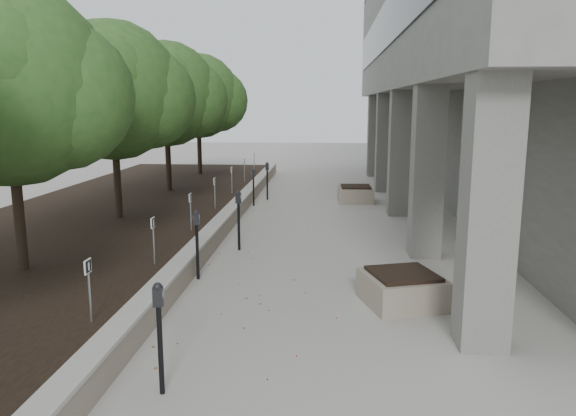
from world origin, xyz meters
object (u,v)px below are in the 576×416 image
(crabapple_tree_3, at_px, (114,120))
(crabapple_tree_4, at_px, (166,116))
(parking_meter_1, at_px, (160,339))
(parking_meter_3, at_px, (239,221))
(crabapple_tree_5, at_px, (198,114))
(crabapple_tree_2, at_px, (11,128))
(parking_meter_2, at_px, (197,245))
(parking_meter_4, at_px, (254,188))
(parking_meter_5, at_px, (267,181))
(planter_back, at_px, (356,194))
(planter_front, at_px, (402,288))

(crabapple_tree_3, height_order, crabapple_tree_4, same)
(parking_meter_1, xyz_separation_m, parking_meter_3, (-0.15, 6.91, 0.02))
(crabapple_tree_3, relative_size, crabapple_tree_5, 1.00)
(crabapple_tree_2, bearing_deg, parking_meter_1, -43.94)
(crabapple_tree_5, distance_m, parking_meter_3, 12.62)
(crabapple_tree_5, distance_m, parking_meter_1, 19.28)
(parking_meter_2, relative_size, parking_meter_3, 0.98)
(crabapple_tree_3, distance_m, parking_meter_4, 5.87)
(parking_meter_2, height_order, parking_meter_5, parking_meter_2)
(crabapple_tree_4, xyz_separation_m, planter_back, (6.93, 0.36, -2.82))
(parking_meter_4, xyz_separation_m, planter_back, (3.65, 1.16, -0.36))
(crabapple_tree_5, distance_m, planter_back, 8.81)
(parking_meter_2, height_order, parking_meter_4, parking_meter_2)
(crabapple_tree_4, distance_m, parking_meter_3, 8.13)
(parking_meter_5, bearing_deg, crabapple_tree_4, -165.57)
(parking_meter_4, bearing_deg, parking_meter_5, 57.64)
(crabapple_tree_4, bearing_deg, parking_meter_1, -74.25)
(parking_meter_3, bearing_deg, crabapple_tree_2, -130.32)
(crabapple_tree_2, distance_m, parking_meter_3, 5.44)
(parking_meter_1, distance_m, planter_back, 14.42)
(crabapple_tree_2, xyz_separation_m, parking_meter_1, (3.87, -3.73, -2.39))
(parking_meter_1, bearing_deg, parking_meter_2, 89.73)
(crabapple_tree_2, height_order, parking_meter_5, crabapple_tree_2)
(parking_meter_1, xyz_separation_m, parking_meter_2, (-0.62, 4.55, 0.00))
(parking_meter_4, relative_size, planter_back, 1.02)
(crabapple_tree_2, relative_size, parking_meter_3, 3.65)
(parking_meter_5, relative_size, planter_front, 1.10)
(crabapple_tree_4, xyz_separation_m, crabapple_tree_5, (0.00, 5.00, 0.00))
(crabapple_tree_4, xyz_separation_m, parking_meter_1, (3.87, -13.73, -2.39))
(parking_meter_4, bearing_deg, parking_meter_1, -105.08)
(crabapple_tree_5, xyz_separation_m, parking_meter_2, (3.25, -14.18, -2.39))
(parking_meter_3, xyz_separation_m, parking_meter_4, (-0.45, 6.03, -0.09))
(crabapple_tree_2, xyz_separation_m, parking_meter_3, (3.73, 3.17, -2.37))
(crabapple_tree_4, xyz_separation_m, parking_meter_2, (3.25, -9.18, -2.39))
(parking_meter_1, distance_m, parking_meter_4, 12.95)
(parking_meter_4, distance_m, planter_front, 10.35)
(parking_meter_1, height_order, planter_back, parking_meter_1)
(crabapple_tree_2, distance_m, planter_back, 12.78)
(parking_meter_2, height_order, planter_back, parking_meter_2)
(parking_meter_1, relative_size, parking_meter_3, 0.97)
(crabapple_tree_4, height_order, parking_meter_3, crabapple_tree_4)
(crabapple_tree_3, bearing_deg, crabapple_tree_2, -90.00)
(parking_meter_4, bearing_deg, parking_meter_2, -107.90)
(crabapple_tree_5, bearing_deg, parking_meter_1, -78.32)
(crabapple_tree_3, height_order, planter_front, crabapple_tree_3)
(crabapple_tree_5, xyz_separation_m, parking_meter_4, (3.27, -5.80, -2.47))
(crabapple_tree_4, distance_m, parking_meter_2, 10.03)
(crabapple_tree_3, distance_m, planter_front, 9.45)
(parking_meter_4, height_order, planter_front, parking_meter_4)
(crabapple_tree_4, height_order, planter_back, crabapple_tree_4)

